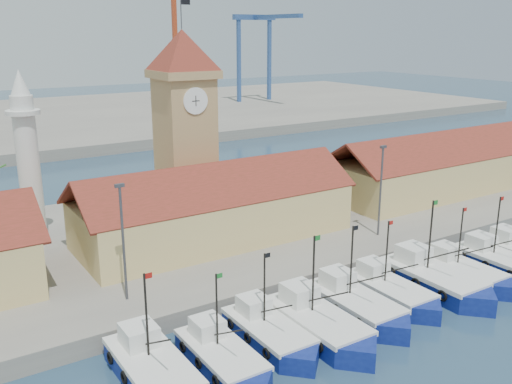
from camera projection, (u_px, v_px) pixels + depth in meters
ground at (353, 342)px, 40.01m from camera, size 400.00×400.00×0.00m
quay at (197, 233)px, 59.23m from camera, size 140.00×32.00×1.50m
terminal at (23, 123)px, 128.76m from camera, size 240.00×80.00×2.00m
boat_0 at (155, 373)px, 34.98m from camera, size 3.61×9.89×7.48m
boat_1 at (224, 360)px, 36.57m from camera, size 3.25×8.90×6.73m
boat_2 at (271, 335)px, 39.49m from camera, size 3.32×9.08×6.87m
boat_3 at (320, 326)px, 40.51m from camera, size 3.74×10.25×7.76m
boat_4 at (357, 307)px, 43.39m from camera, size 3.59×9.82×7.43m
boat_5 at (392, 293)px, 45.81m from camera, size 3.36×9.20×6.96m
boat_6 at (436, 281)px, 47.65m from camera, size 3.90×10.69×8.09m
boat_7 at (465, 274)px, 49.50m from camera, size 3.30×9.05×6.84m
boat_8 at (501, 264)px, 51.47m from camera, size 3.49×9.56×7.23m
hall_center at (215, 214)px, 55.11m from camera, size 27.04×10.13×7.61m
hall_right at (438, 171)px, 71.75m from camera, size 31.20×10.13×7.61m
clock_tower at (185, 124)px, 57.78m from camera, size 5.80×5.80×22.70m
minaret at (28, 159)px, 52.21m from camera, size 3.00×3.00×16.30m
lamp_posts at (265, 209)px, 48.21m from camera, size 80.70×0.25×9.03m
crane_red_right at (176, 4)px, 135.30m from camera, size 1.00×31.84×45.30m
gantry at (261, 34)px, 153.08m from camera, size 13.00×22.00×23.20m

